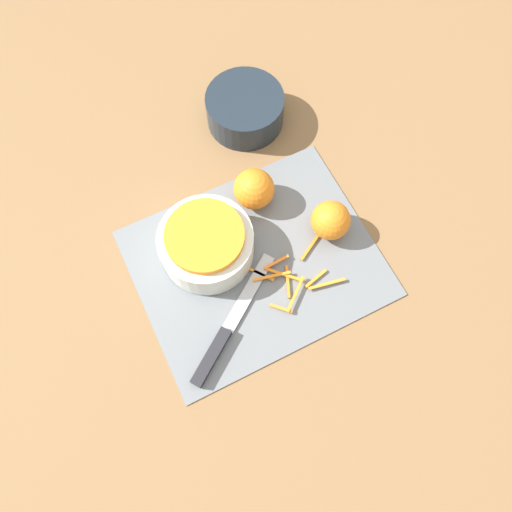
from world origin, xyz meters
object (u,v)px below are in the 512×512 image
orange_left (254,189)px  orange_right (332,222)px  bowl_dark (245,109)px  bowl_speckled (206,243)px  knife (221,341)px

orange_left → orange_right: bearing=-51.9°
bowl_dark → orange_left: orange_left is taller
bowl_dark → orange_right: 0.30m
bowl_speckled → knife: 0.17m
bowl_dark → knife: 0.46m
bowl_speckled → orange_right: bowl_speckled is taller
bowl_dark → orange_right: (0.03, -0.29, 0.01)m
bowl_speckled → bowl_dark: bowl_speckled is taller
bowl_dark → orange_right: orange_right is taller
orange_right → orange_left: bearing=128.1°
bowl_speckled → knife: bearing=-107.1°
orange_left → orange_right: orange_left is taller
bowl_speckled → orange_right: bearing=-15.6°
bowl_speckled → knife: bowl_speckled is taller
bowl_speckled → bowl_dark: size_ratio=1.08×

